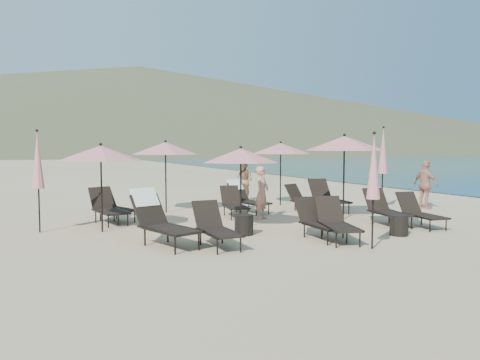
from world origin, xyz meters
name	(u,v)px	position (x,y,z in m)	size (l,w,h in m)	color
ground	(339,234)	(0.00, 0.00, 0.00)	(800.00, 800.00, 0.00)	#D6BA8C
volcanic_headland	(156,111)	(71.37, 302.62, 26.49)	(690.00, 690.00, 55.00)	brown
lounger_0	(161,219)	(-4.20, 0.53, 0.56)	(1.21, 1.98, 1.17)	black
lounger_1	(216,226)	(-3.19, -0.08, 0.42)	(0.61, 1.57, 0.90)	black
lounger_2	(319,220)	(-0.74, -0.25, 0.42)	(0.63, 1.56, 0.89)	black
lounger_3	(336,221)	(-0.53, -0.60, 0.43)	(1.05, 1.72, 0.93)	black
lounger_4	(386,209)	(1.91, 0.56, 0.44)	(0.89, 1.71, 0.94)	black
lounger_5	(420,212)	(2.49, -0.04, 0.41)	(0.78, 1.57, 0.87)	black
lounger_6	(108,207)	(-4.79, 3.90, 0.44)	(0.91, 1.73, 0.94)	black
lounger_7	(113,205)	(-4.60, 4.32, 0.43)	(1.11, 1.71, 0.92)	black
lounger_8	(234,203)	(-1.17, 3.64, 0.41)	(0.84, 1.61, 0.88)	black
lounger_9	(246,197)	(-0.43, 4.38, 0.49)	(0.95, 1.73, 1.02)	black
lounger_10	(305,199)	(1.41, 3.78, 0.40)	(0.98, 1.58, 0.85)	black
lounger_11	(328,197)	(2.01, 3.38, 0.48)	(0.86, 1.83, 1.02)	black
umbrella_open_0	(101,153)	(-5.12, 2.62, 1.92)	(2.02, 2.02, 2.18)	black
umbrella_open_1	(241,156)	(-1.89, 1.53, 1.86)	(1.96, 1.96, 2.11)	black
umbrella_open_2	(344,143)	(1.48, 1.84, 2.18)	(2.29, 2.29, 2.46)	black
umbrella_open_3	(165,148)	(-2.78, 5.33, 2.03)	(2.14, 2.14, 2.30)	black
umbrella_open_4	(281,148)	(1.46, 5.51, 2.03)	(2.13, 2.13, 2.29)	black
umbrella_closed_0	(374,167)	(-0.38, -1.62, 1.66)	(0.28, 0.28, 2.39)	black
umbrella_closed_1	(383,151)	(4.11, 3.24, 1.93)	(0.32, 0.32, 2.78)	black
umbrella_closed_2	(38,161)	(-6.51, 3.18, 1.74)	(0.29, 0.29, 2.50)	black
side_table_0	(244,225)	(-2.12, 0.84, 0.24)	(0.45, 0.45, 0.48)	black
side_table_1	(399,225)	(1.16, -0.73, 0.24)	(0.42, 0.42, 0.48)	black
beachgoer_a	(262,193)	(-0.64, 2.81, 0.77)	(0.56, 0.37, 1.53)	tan
beachgoer_b	(244,180)	(0.74, 7.06, 0.80)	(0.78, 0.61, 1.61)	#8E6849
beachgoer_c	(426,185)	(5.40, 2.60, 0.82)	(0.96, 0.40, 1.64)	tan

